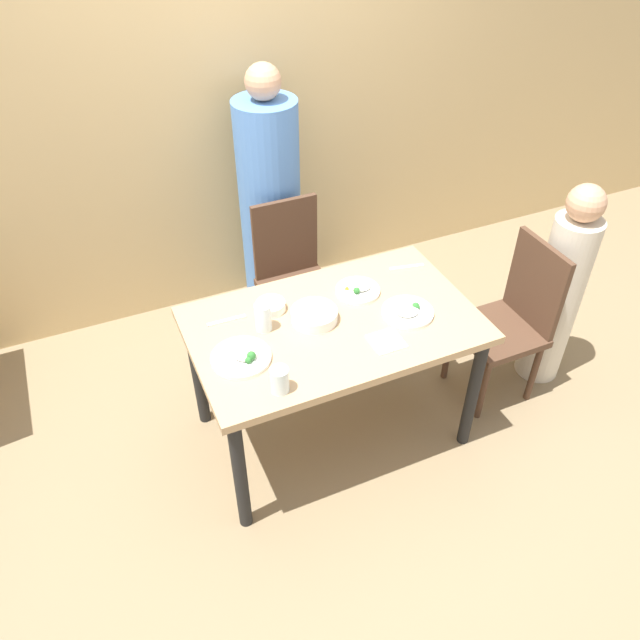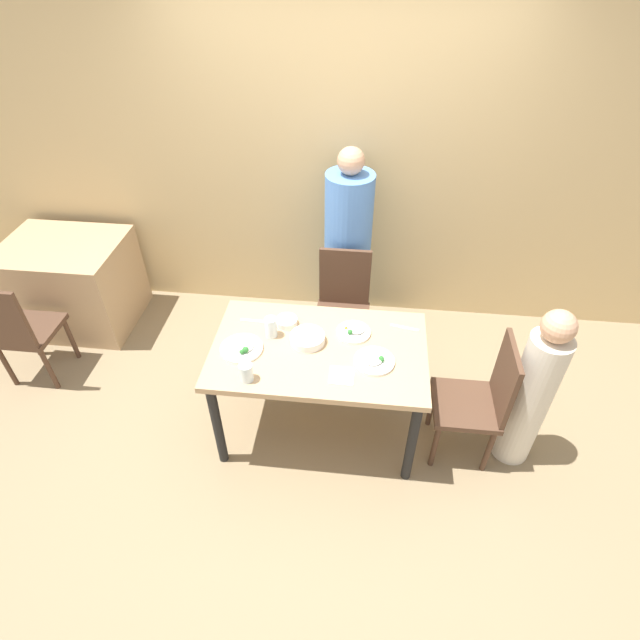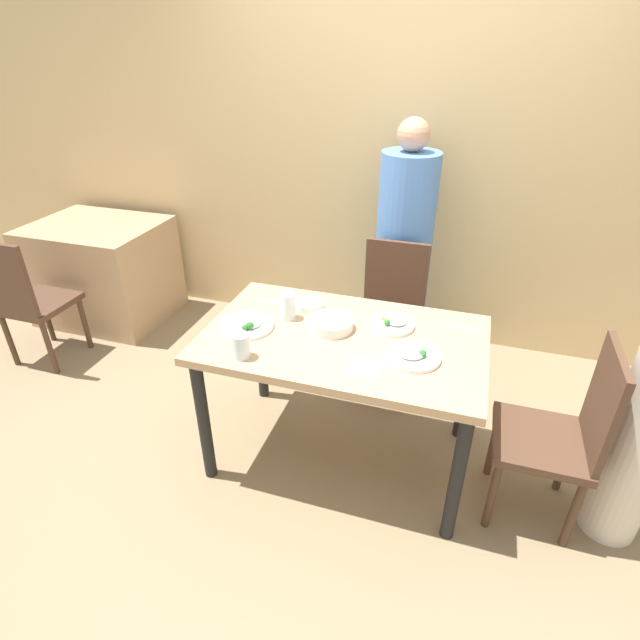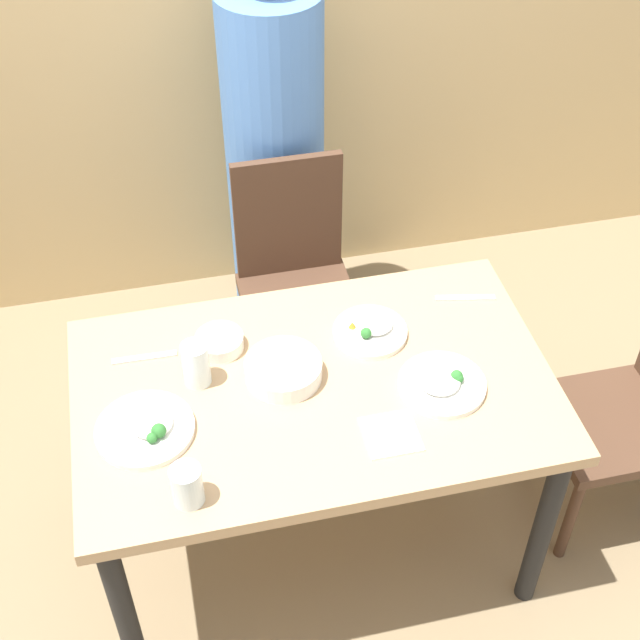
{
  "view_description": "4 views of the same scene",
  "coord_description": "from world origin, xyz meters",
  "px_view_note": "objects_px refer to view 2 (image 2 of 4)",
  "views": [
    {
      "loc": [
        -0.94,
        -1.96,
        2.56
      ],
      "look_at": [
        -0.11,
        -0.09,
        0.86
      ],
      "focal_mm": 35.0,
      "sensor_mm": 36.0,
      "label": 1
    },
    {
      "loc": [
        0.25,
        -2.18,
        2.82
      ],
      "look_at": [
        0.0,
        0.02,
        0.95
      ],
      "focal_mm": 28.0,
      "sensor_mm": 36.0,
      "label": 2
    },
    {
      "loc": [
        0.49,
        -1.92,
        1.96
      ],
      "look_at": [
        -0.14,
        0.09,
        0.75
      ],
      "focal_mm": 28.0,
      "sensor_mm": 36.0,
      "label": 3
    },
    {
      "loc": [
        -0.35,
        -1.61,
        2.53
      ],
      "look_at": [
        0.02,
        0.03,
        0.95
      ],
      "focal_mm": 50.0,
      "sensor_mm": 36.0,
      "label": 4
    }
  ],
  "objects_px": {
    "bowl_curry": "(308,338)",
    "glass_water_tall": "(271,327)",
    "chair_adult_spot": "(343,306)",
    "plate_rice_adult": "(242,348)",
    "chair_child_spot": "(479,399)",
    "person_adult": "(347,255)",
    "person_child": "(531,394)"
  },
  "relations": [
    {
      "from": "chair_child_spot",
      "to": "person_adult",
      "type": "height_order",
      "value": "person_adult"
    },
    {
      "from": "plate_rice_adult",
      "to": "bowl_curry",
      "type": "bearing_deg",
      "value": 16.73
    },
    {
      "from": "person_child",
      "to": "bowl_curry",
      "type": "relative_size",
      "value": 5.6
    },
    {
      "from": "person_child",
      "to": "bowl_curry",
      "type": "xyz_separation_m",
      "value": [
        -1.36,
        0.12,
        0.21
      ]
    },
    {
      "from": "bowl_curry",
      "to": "person_adult",
      "type": "bearing_deg",
      "value": 80.56
    },
    {
      "from": "chair_adult_spot",
      "to": "chair_child_spot",
      "type": "height_order",
      "value": "same"
    },
    {
      "from": "chair_child_spot",
      "to": "plate_rice_adult",
      "type": "xyz_separation_m",
      "value": [
        -1.45,
        0.0,
        0.27
      ]
    },
    {
      "from": "bowl_curry",
      "to": "plate_rice_adult",
      "type": "bearing_deg",
      "value": -163.27
    },
    {
      "from": "chair_adult_spot",
      "to": "glass_water_tall",
      "type": "relative_size",
      "value": 6.81
    },
    {
      "from": "chair_adult_spot",
      "to": "glass_water_tall",
      "type": "bearing_deg",
      "value": -121.38
    },
    {
      "from": "person_adult",
      "to": "person_child",
      "type": "relative_size",
      "value": 1.31
    },
    {
      "from": "bowl_curry",
      "to": "glass_water_tall",
      "type": "height_order",
      "value": "glass_water_tall"
    },
    {
      "from": "chair_adult_spot",
      "to": "glass_water_tall",
      "type": "distance_m",
      "value": 0.84
    },
    {
      "from": "chair_adult_spot",
      "to": "plate_rice_adult",
      "type": "relative_size",
      "value": 3.52
    },
    {
      "from": "chair_adult_spot",
      "to": "person_child",
      "type": "bearing_deg",
      "value": -34.49
    },
    {
      "from": "person_child",
      "to": "plate_rice_adult",
      "type": "xyz_separation_m",
      "value": [
        -1.74,
        0.0,
        0.19
      ]
    },
    {
      "from": "bowl_curry",
      "to": "glass_water_tall",
      "type": "xyz_separation_m",
      "value": [
        -0.23,
        0.04,
        0.04
      ]
    },
    {
      "from": "person_child",
      "to": "plate_rice_adult",
      "type": "height_order",
      "value": "person_child"
    },
    {
      "from": "person_child",
      "to": "bowl_curry",
      "type": "distance_m",
      "value": 1.38
    },
    {
      "from": "chair_adult_spot",
      "to": "plate_rice_adult",
      "type": "bearing_deg",
      "value": -124.32
    },
    {
      "from": "chair_child_spot",
      "to": "person_child",
      "type": "relative_size",
      "value": 0.76
    },
    {
      "from": "chair_adult_spot",
      "to": "person_adult",
      "type": "height_order",
      "value": "person_adult"
    },
    {
      "from": "person_child",
      "to": "glass_water_tall",
      "type": "height_order",
      "value": "person_child"
    },
    {
      "from": "chair_child_spot",
      "to": "chair_adult_spot",
      "type": "bearing_deg",
      "value": -132.25
    },
    {
      "from": "person_adult",
      "to": "chair_child_spot",
      "type": "bearing_deg",
      "value": -52.28
    },
    {
      "from": "chair_adult_spot",
      "to": "person_adult",
      "type": "bearing_deg",
      "value": 90.0
    },
    {
      "from": "person_adult",
      "to": "glass_water_tall",
      "type": "height_order",
      "value": "person_adult"
    },
    {
      "from": "chair_adult_spot",
      "to": "person_adult",
      "type": "distance_m",
      "value": 0.42
    },
    {
      "from": "chair_child_spot",
      "to": "glass_water_tall",
      "type": "relative_size",
      "value": 6.81
    },
    {
      "from": "chair_child_spot",
      "to": "bowl_curry",
      "type": "distance_m",
      "value": 1.11
    },
    {
      "from": "person_child",
      "to": "plate_rice_adult",
      "type": "bearing_deg",
      "value": 179.93
    },
    {
      "from": "person_child",
      "to": "bowl_curry",
      "type": "height_order",
      "value": "person_child"
    }
  ]
}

